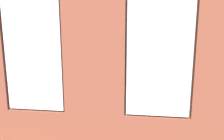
{
  "coord_description": "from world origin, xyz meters",
  "views": [
    {
      "loc": [
        -0.75,
        5.67,
        2.12
      ],
      "look_at": [
        -0.05,
        0.4,
        1.17
      ],
      "focal_mm": 32.0,
      "sensor_mm": 36.0,
      "label": 1
    }
  ],
  "objects_px": {
    "table_plant_small": "(105,87)",
    "potted_plant_between_couches": "(142,103)",
    "couch_left": "(206,109)",
    "cup_ceramic": "(119,89)",
    "couch_by_window": "(72,118)",
    "candle_jar": "(131,87)",
    "potted_plant_near_tv": "(34,92)",
    "tv_flatscreen": "(33,72)",
    "remote_silver": "(122,91)",
    "potted_plant_corner_near_left": "(188,75)",
    "potted_plant_by_left_couch": "(178,91)",
    "remote_gray": "(113,89)",
    "coffee_table": "(119,91)",
    "media_console": "(34,90)",
    "potted_plant_foreground_right": "(56,73)"
  },
  "relations": [
    {
      "from": "table_plant_small",
      "to": "potted_plant_between_couches",
      "type": "xyz_separation_m",
      "value": [
        -1.11,
        1.94,
        0.23
      ]
    },
    {
      "from": "couch_left",
      "to": "cup_ceramic",
      "type": "height_order",
      "value": "couch_left"
    },
    {
      "from": "couch_by_window",
      "to": "candle_jar",
      "type": "height_order",
      "value": "couch_by_window"
    },
    {
      "from": "table_plant_small",
      "to": "potted_plant_near_tv",
      "type": "bearing_deg",
      "value": 20.05
    },
    {
      "from": "candle_jar",
      "to": "tv_flatscreen",
      "type": "bearing_deg",
      "value": -0.12
    },
    {
      "from": "tv_flatscreen",
      "to": "potted_plant_near_tv",
      "type": "xyz_separation_m",
      "value": [
        -0.54,
        0.95,
        -0.39
      ]
    },
    {
      "from": "remote_silver",
      "to": "potted_plant_corner_near_left",
      "type": "bearing_deg",
      "value": 9.53
    },
    {
      "from": "remote_silver",
      "to": "potted_plant_by_left_couch",
      "type": "distance_m",
      "value": 1.79
    },
    {
      "from": "remote_gray",
      "to": "potted_plant_between_couches",
      "type": "height_order",
      "value": "potted_plant_between_couches"
    },
    {
      "from": "potted_plant_corner_near_left",
      "to": "candle_jar",
      "type": "bearing_deg",
      "value": 31.87
    },
    {
      "from": "cup_ceramic",
      "to": "potted_plant_corner_near_left",
      "type": "xyz_separation_m",
      "value": [
        -2.42,
        -1.38,
        0.23
      ]
    },
    {
      "from": "tv_flatscreen",
      "to": "couch_by_window",
      "type": "bearing_deg",
      "value": 133.44
    },
    {
      "from": "remote_gray",
      "to": "tv_flatscreen",
      "type": "height_order",
      "value": "tv_flatscreen"
    },
    {
      "from": "remote_silver",
      "to": "potted_plant_by_left_couch",
      "type": "height_order",
      "value": "potted_plant_by_left_couch"
    },
    {
      "from": "coffee_table",
      "to": "potted_plant_near_tv",
      "type": "relative_size",
      "value": 1.32
    },
    {
      "from": "potted_plant_corner_near_left",
      "to": "potted_plant_near_tv",
      "type": "xyz_separation_m",
      "value": [
        4.79,
        2.2,
        -0.19
      ]
    },
    {
      "from": "potted_plant_corner_near_left",
      "to": "potted_plant_near_tv",
      "type": "height_order",
      "value": "potted_plant_corner_near_left"
    },
    {
      "from": "potted_plant_between_couches",
      "to": "remote_gray",
      "type": "bearing_deg",
      "value": -68.07
    },
    {
      "from": "potted_plant_near_tv",
      "to": "coffee_table",
      "type": "bearing_deg",
      "value": -160.98
    },
    {
      "from": "candle_jar",
      "to": "remote_gray",
      "type": "relative_size",
      "value": 0.68
    },
    {
      "from": "remote_gray",
      "to": "potted_plant_near_tv",
      "type": "height_order",
      "value": "potted_plant_near_tv"
    },
    {
      "from": "couch_left",
      "to": "tv_flatscreen",
      "type": "height_order",
      "value": "tv_flatscreen"
    },
    {
      "from": "couch_left",
      "to": "cup_ceramic",
      "type": "bearing_deg",
      "value": -116.71
    },
    {
      "from": "couch_left",
      "to": "candle_jar",
      "type": "height_order",
      "value": "couch_left"
    },
    {
      "from": "media_console",
      "to": "potted_plant_near_tv",
      "type": "xyz_separation_m",
      "value": [
        -0.54,
        0.95,
        0.25
      ]
    },
    {
      "from": "couch_by_window",
      "to": "remote_silver",
      "type": "height_order",
      "value": "couch_by_window"
    },
    {
      "from": "remote_gray",
      "to": "cup_ceramic",
      "type": "bearing_deg",
      "value": -62.14
    },
    {
      "from": "remote_silver",
      "to": "tv_flatscreen",
      "type": "bearing_deg",
      "value": 152.03
    },
    {
      "from": "coffee_table",
      "to": "potted_plant_foreground_right",
      "type": "xyz_separation_m",
      "value": [
        2.62,
        -1.33,
        0.28
      ]
    },
    {
      "from": "couch_left",
      "to": "table_plant_small",
      "type": "distance_m",
      "value": 2.89
    },
    {
      "from": "potted_plant_near_tv",
      "to": "couch_left",
      "type": "bearing_deg",
      "value": 175.87
    },
    {
      "from": "candle_jar",
      "to": "potted_plant_corner_near_left",
      "type": "height_order",
      "value": "potted_plant_corner_near_left"
    },
    {
      "from": "couch_left",
      "to": "table_plant_small",
      "type": "height_order",
      "value": "couch_left"
    },
    {
      "from": "coffee_table",
      "to": "potted_plant_near_tv",
      "type": "height_order",
      "value": "potted_plant_near_tv"
    },
    {
      "from": "remote_gray",
      "to": "potted_plant_corner_near_left",
      "type": "relative_size",
      "value": 0.14
    },
    {
      "from": "potted_plant_between_couches",
      "to": "coffee_table",
      "type": "bearing_deg",
      "value": -71.57
    },
    {
      "from": "media_console",
      "to": "tv_flatscreen",
      "type": "xyz_separation_m",
      "value": [
        0.0,
        -0.0,
        0.64
      ]
    },
    {
      "from": "cup_ceramic",
      "to": "remote_gray",
      "type": "bearing_deg",
      "value": -26.9
    },
    {
      "from": "tv_flatscreen",
      "to": "potted_plant_between_couches",
      "type": "bearing_deg",
      "value": 148.73
    },
    {
      "from": "potted_plant_near_tv",
      "to": "candle_jar",
      "type": "bearing_deg",
      "value": -161.14
    },
    {
      "from": "potted_plant_between_couches",
      "to": "potted_plant_corner_near_left",
      "type": "relative_size",
      "value": 0.89
    },
    {
      "from": "candle_jar",
      "to": "remote_silver",
      "type": "relative_size",
      "value": 0.68
    },
    {
      "from": "couch_by_window",
      "to": "table_plant_small",
      "type": "bearing_deg",
      "value": -100.53
    },
    {
      "from": "media_console",
      "to": "potted_plant_corner_near_left",
      "type": "distance_m",
      "value": 5.5
    },
    {
      "from": "table_plant_small",
      "to": "remote_silver",
      "type": "distance_m",
      "value": 0.54
    },
    {
      "from": "remote_silver",
      "to": "media_console",
      "type": "height_order",
      "value": "media_console"
    },
    {
      "from": "media_console",
      "to": "potted_plant_by_left_couch",
      "type": "distance_m",
      "value": 4.78
    },
    {
      "from": "tv_flatscreen",
      "to": "potted_plant_near_tv",
      "type": "height_order",
      "value": "tv_flatscreen"
    },
    {
      "from": "table_plant_small",
      "to": "potted_plant_corner_near_left",
      "type": "height_order",
      "value": "potted_plant_corner_near_left"
    },
    {
      "from": "couch_by_window",
      "to": "potted_plant_by_left_couch",
      "type": "bearing_deg",
      "value": -138.92
    }
  ]
}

